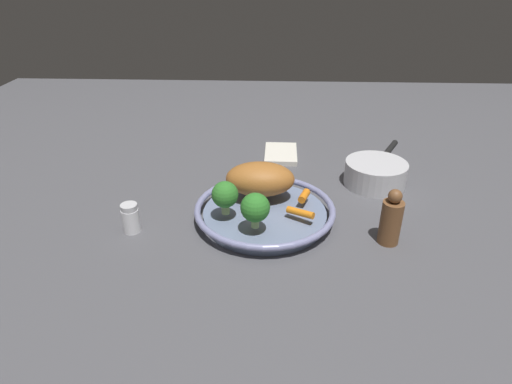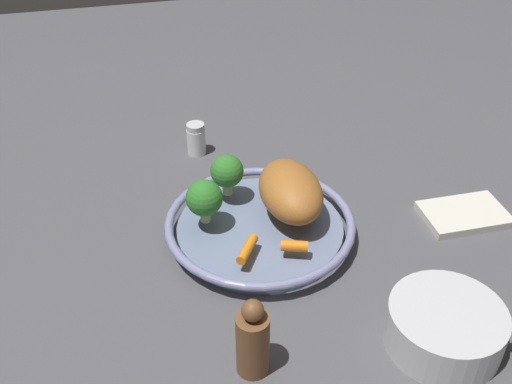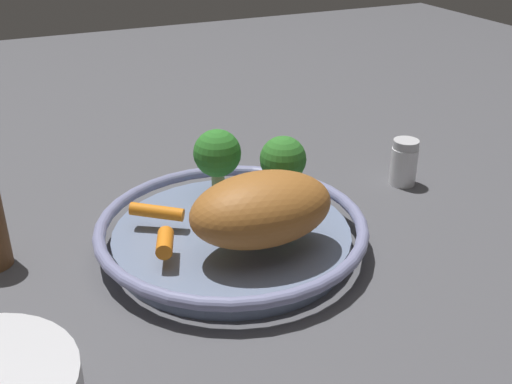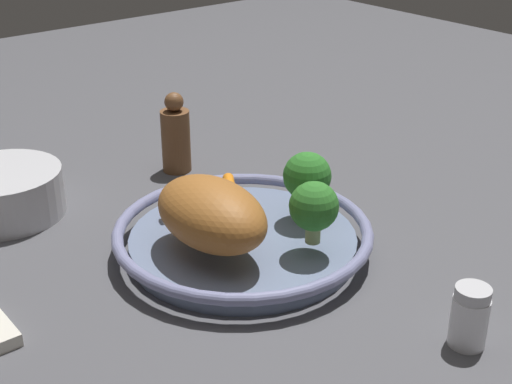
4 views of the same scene
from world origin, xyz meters
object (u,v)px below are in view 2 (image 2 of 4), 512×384
baby_carrot_center (247,249)px  broccoli_floret_mid (227,172)px  dish_towel (464,214)px  roast_chicken_piece (290,191)px  broccoli_floret_edge (204,198)px  baby_carrot_near_rim (294,246)px  salt_shaker (196,139)px  saucepan (447,327)px  pepper_mill (253,340)px  serving_bowl (260,227)px

baby_carrot_center → broccoli_floret_mid: 0.16m
baby_carrot_center → dish_towel: (0.39, 0.04, -0.04)m
roast_chicken_piece → broccoli_floret_edge: bearing=178.0°
baby_carrot_center → broccoli_floret_edge: size_ratio=0.82×
baby_carrot_near_rim → broccoli_floret_mid: bearing=111.6°
dish_towel → roast_chicken_piece: bearing=170.3°
roast_chicken_piece → salt_shaker: 0.29m
baby_carrot_near_rim → saucepan: (0.15, -0.19, -0.01)m
dish_towel → baby_carrot_near_rim: bearing=-171.4°
baby_carrot_near_rim → pepper_mill: 0.20m
pepper_mill → broccoli_floret_mid: bearing=83.4°
salt_shaker → dish_towel: size_ratio=0.46×
roast_chicken_piece → saucepan: (0.13, -0.29, -0.04)m
broccoli_floret_edge → dish_towel: (0.44, -0.06, -0.07)m
serving_bowl → roast_chicken_piece: (0.05, 0.01, 0.05)m
baby_carrot_center → roast_chicken_piece: bearing=43.3°
serving_bowl → broccoli_floret_edge: broccoli_floret_edge is taller
saucepan → serving_bowl: bearing=123.4°
baby_carrot_center → saucepan: size_ratio=0.26×
broccoli_floret_mid → pepper_mill: bearing=-96.6°
roast_chicken_piece → pepper_mill: bearing=-115.8°
broccoli_floret_edge → salt_shaker: broccoli_floret_edge is taller
roast_chicken_piece → broccoli_floret_edge: same height
baby_carrot_near_rim → dish_towel: size_ratio=0.29×
broccoli_floret_edge → salt_shaker: 0.27m
serving_bowl → broccoli_floret_mid: (-0.04, 0.08, 0.06)m
pepper_mill → baby_carrot_center: bearing=78.7°
broccoli_floret_mid → salt_shaker: (-0.02, 0.20, -0.05)m
baby_carrot_near_rim → broccoli_floret_mid: broccoli_floret_mid is taller
pepper_mill → roast_chicken_piece: bearing=64.2°
broccoli_floret_mid → saucepan: bearing=-58.6°
baby_carrot_near_rim → broccoli_floret_mid: (-0.07, 0.17, 0.04)m
dish_towel → serving_bowl: bearing=173.8°
roast_chicken_piece → broccoli_floret_mid: bearing=142.1°
salt_shaker → broccoli_floret_mid: bearing=-83.8°
serving_bowl → baby_carrot_near_rim: size_ratio=7.63×
serving_bowl → baby_carrot_center: 0.09m
baby_carrot_center → salt_shaker: salt_shaker is taller
baby_carrot_near_rim → serving_bowl: bearing=109.6°
roast_chicken_piece → salt_shaker: (-0.11, 0.27, -0.04)m
roast_chicken_piece → baby_carrot_center: 0.13m
pepper_mill → serving_bowl: bearing=73.5°
baby_carrot_near_rim → broccoli_floret_edge: (-0.12, 0.10, 0.04)m
broccoli_floret_mid → baby_carrot_center: bearing=-91.1°
saucepan → dish_towel: (0.17, 0.24, -0.02)m
broccoli_floret_mid → salt_shaker: 0.21m
broccoli_floret_edge → pepper_mill: pepper_mill is taller
baby_carrot_center → salt_shaker: bearing=93.0°
serving_bowl → saucepan: 0.33m
baby_carrot_near_rim → dish_towel: baby_carrot_near_rim is taller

